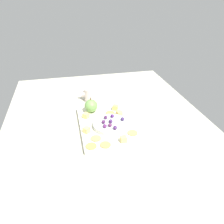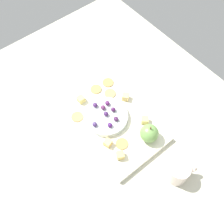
{
  "view_description": "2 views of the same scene",
  "coord_description": "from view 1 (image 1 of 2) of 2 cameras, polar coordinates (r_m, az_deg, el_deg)",
  "views": [
    {
      "loc": [
        -87.78,
        17.39,
        60.47
      ],
      "look_at": [
        -2.54,
        -1.64,
        10.34
      ],
      "focal_mm": 35.71,
      "sensor_mm": 36.0,
      "label": 1
    },
    {
      "loc": [
        31.53,
        -28.77,
        91.24
      ],
      "look_at": [
        -5.87,
        1.65,
        9.88
      ],
      "focal_mm": 43.43,
      "sensor_mm": 36.0,
      "label": 2
    }
  ],
  "objects": [
    {
      "name": "table",
      "position": [
        1.07,
        -1.15,
        -3.38
      ],
      "size": [
        127.66,
        96.54,
        3.68
      ],
      "primitive_type": "cube",
      "color": "beige",
      "rests_on": "ground"
    },
    {
      "name": "platter",
      "position": [
        1.02,
        -1.3,
        -3.3
      ],
      "size": [
        35.68,
        24.52,
        1.93
      ],
      "primitive_type": "cube",
      "color": "silver",
      "rests_on": "table"
    },
    {
      "name": "serving_dish",
      "position": [
        0.98,
        -0.42,
        -3.28
      ],
      "size": [
        15.59,
        15.59,
        2.07
      ],
      "primitive_type": "cylinder",
      "color": "silver",
      "rests_on": "platter"
    },
    {
      "name": "apple_whole",
      "position": [
        1.09,
        -5.39,
        1.56
      ],
      "size": [
        6.46,
        6.46,
        6.46
      ],
      "primitive_type": "sphere",
      "color": "#70A250",
      "rests_on": "platter"
    },
    {
      "name": "apple_stem",
      "position": [
        1.08,
        -5.49,
        3.36
      ],
      "size": [
        0.5,
        0.5,
        1.2
      ],
      "primitive_type": "cylinder",
      "color": "brown",
      "rests_on": "apple_whole"
    },
    {
      "name": "cheese_cube_0",
      "position": [
        1.07,
        1.86,
        -0.38
      ],
      "size": [
        2.98,
        2.98,
        2.43
      ],
      "primitive_type": "cube",
      "rotation": [
        0.0,
        0.0,
        0.27
      ],
      "color": "#F1C672",
      "rests_on": "platter"
    },
    {
      "name": "cheese_cube_1",
      "position": [
        1.06,
        -6.69,
        -0.92
      ],
      "size": [
        3.43,
        3.43,
        2.43
      ],
      "primitive_type": "cube",
      "rotation": [
        0.0,
        0.0,
        0.79
      ],
      "color": "#EDCE71",
      "rests_on": "platter"
    },
    {
      "name": "cheese_cube_2",
      "position": [
        1.12,
        0.87,
        1.14
      ],
      "size": [
        3.28,
        3.28,
        2.43
      ],
      "primitive_type": "cube",
      "rotation": [
        0.0,
        0.0,
        1.09
      ],
      "color": "#E6C668",
      "rests_on": "platter"
    },
    {
      "name": "cheese_cube_3",
      "position": [
        0.95,
        -6.52,
        -4.6
      ],
      "size": [
        3.42,
        3.42,
        2.43
      ],
      "primitive_type": "cube",
      "rotation": [
        0.0,
        0.0,
        0.69
      ],
      "color": "#F2CD76",
      "rests_on": "platter"
    },
    {
      "name": "cheese_cube_4",
      "position": [
        0.9,
        2.96,
        -6.95
      ],
      "size": [
        2.5,
        2.5,
        2.43
      ],
      "primitive_type": "cube",
      "rotation": [
        0.0,
        0.0,
        1.54
      ],
      "color": "#EBD271",
      "rests_on": "platter"
    },
    {
      "name": "cracker_0",
      "position": [
        0.95,
        5.24,
        -5.35
      ],
      "size": [
        4.28,
        4.28,
        0.4
      ],
      "primitive_type": "cylinder",
      "color": "tan",
      "rests_on": "platter"
    },
    {
      "name": "cracker_1",
      "position": [
        0.92,
        -4.16,
        -6.75
      ],
      "size": [
        4.28,
        4.28,
        0.4
      ],
      "primitive_type": "cylinder",
      "color": "tan",
      "rests_on": "platter"
    },
    {
      "name": "cracker_2",
      "position": [
        0.88,
        -5.38,
        -8.71
      ],
      "size": [
        4.28,
        4.28,
        0.4
      ],
      "primitive_type": "cylinder",
      "color": "tan",
      "rests_on": "platter"
    },
    {
      "name": "cracker_3",
      "position": [
        0.88,
        -1.7,
        -8.4
      ],
      "size": [
        4.28,
        4.28,
        0.4
      ],
      "primitive_type": "cylinder",
      "color": "tan",
      "rests_on": "platter"
    },
    {
      "name": "cracker_4",
      "position": [
        1.09,
        -0.49,
        -0.3
      ],
      "size": [
        4.28,
        4.28,
        0.4
      ],
      "primitive_type": "cylinder",
      "color": "tan",
      "rests_on": "platter"
    },
    {
      "name": "grape_0",
      "position": [
        1.0,
        -1.63,
        -1.38
      ],
      "size": [
        1.82,
        1.64,
        1.53
      ],
      "primitive_type": "ellipsoid",
      "color": "#47204B",
      "rests_on": "serving_dish"
    },
    {
      "name": "grape_1",
      "position": [
        0.97,
        -0.16,
        -2.34
      ],
      "size": [
        1.82,
        1.64,
        1.69
      ],
      "primitive_type": "ellipsoid",
      "color": "#412158",
      "rests_on": "serving_dish"
    },
    {
      "name": "grape_2",
      "position": [
        0.95,
        -0.52,
        -3.35
      ],
      "size": [
        1.82,
        1.64,
        1.5
      ],
      "primitive_type": "ellipsoid",
      "color": "#58254F",
      "rests_on": "serving_dish"
    },
    {
      "name": "grape_3",
      "position": [
        0.94,
        -1.85,
        -3.63
      ],
      "size": [
        1.82,
        1.64,
        1.61
      ],
      "primitive_type": "ellipsoid",
      "color": "#58215C",
      "rests_on": "serving_dish"
    },
    {
      "name": "grape_4",
      "position": [
        0.97,
        -2.19,
        -2.53
      ],
      "size": [
        1.82,
        1.64,
        1.6
      ],
      "primitive_type": "ellipsoid",
      "color": "#461C4C",
      "rests_on": "serving_dish"
    },
    {
      "name": "grape_5",
      "position": [
        1.01,
        0.07,
        -1.02
      ],
      "size": [
        1.82,
        1.64,
        1.48
      ],
      "primitive_type": "ellipsoid",
      "color": "#431A5F",
      "rests_on": "serving_dish"
    },
    {
      "name": "grape_6",
      "position": [
        0.99,
        2.72,
        -1.79
      ],
      "size": [
        1.82,
        1.64,
        1.51
      ],
      "primitive_type": "ellipsoid",
      "color": "#412B60",
      "rests_on": "serving_dish"
    },
    {
      "name": "grape_7",
      "position": [
        0.93,
        0.8,
        -4.05
      ],
      "size": [
        1.82,
        1.64,
        1.64
      ],
      "primitive_type": "ellipsoid",
      "color": "#422158",
      "rests_on": "serving_dish"
    },
    {
      "name": "cup",
      "position": [
        1.24,
        -5.59,
        4.43
      ],
      "size": [
        6.74,
        9.22,
        7.63
      ],
      "color": "#F4DED1",
      "rests_on": "table"
    }
  ]
}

